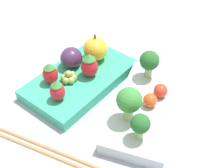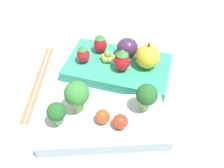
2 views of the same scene
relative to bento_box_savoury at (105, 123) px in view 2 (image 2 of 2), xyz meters
The scene contains 15 objects.
ground_plane 0.07m from the bento_box_savoury, 87.91° to the right, with size 4.00×4.00×0.00m, color #939EB2.
bento_box_savoury is the anchor object (origin of this frame).
bento_box_fruit 0.14m from the bento_box_savoury, 93.64° to the right, with size 0.23×0.16×0.02m.
broccoli_floret_0 0.07m from the bento_box_savoury, 17.64° to the right, with size 0.04×0.04×0.06m.
broccoli_floret_1 0.09m from the bento_box_savoury, 156.73° to the right, with size 0.04×0.04×0.05m.
broccoli_floret_2 0.08m from the bento_box_savoury, 13.39° to the left, with size 0.03×0.03×0.05m.
cherry_tomato_0 0.02m from the bento_box_savoury, 61.79° to the left, with size 0.02×0.02×0.02m.
cherry_tomato_1 0.04m from the bento_box_savoury, 157.28° to the left, with size 0.02×0.02×0.02m.
apple 0.16m from the bento_box_savoury, 115.27° to the right, with size 0.05×0.05×0.06m.
strawberry_0 0.16m from the bento_box_savoury, 66.45° to the right, with size 0.03×0.03×0.04m.
strawberry_1 0.18m from the bento_box_savoury, 79.81° to the right, with size 0.03×0.03×0.04m.
strawberry_2 0.13m from the bento_box_savoury, 98.13° to the right, with size 0.03×0.03×0.05m.
plum 0.18m from the bento_box_savoury, 98.47° to the right, with size 0.04×0.04×0.04m.
grape_cluster 0.15m from the bento_box_savoury, 85.13° to the right, with size 0.03×0.03×0.02m.
chopsticks_pair 0.18m from the bento_box_savoury, 33.22° to the right, with size 0.03×0.21×0.01m.
Camera 2 is at (-0.04, 0.31, 0.36)m, focal length 40.00 mm.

